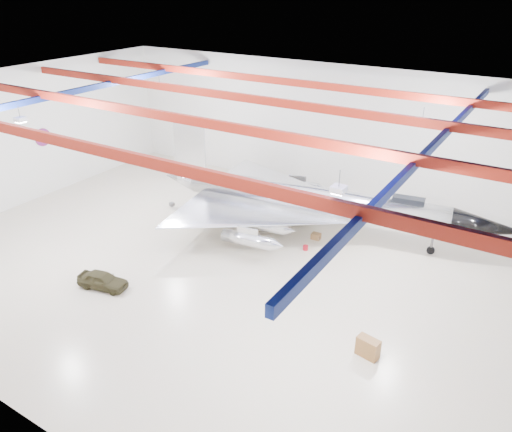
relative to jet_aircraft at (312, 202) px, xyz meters
The scene contains 15 objects.
floor 8.07m from the jet_aircraft, 110.69° to the right, with size 40.00×40.00×0.00m, color beige.
wall_back 8.82m from the jet_aircraft, 109.25° to the left, with size 40.00×40.00×0.00m, color silver.
wall_left 24.04m from the jet_aircraft, 162.40° to the right, with size 30.00×30.00×0.00m, color silver.
ceiling 11.56m from the jet_aircraft, 110.69° to the right, with size 40.00×40.00×0.00m, color #0A0F38.
ceiling_structure 11.06m from the jet_aircraft, 110.69° to the right, with size 39.50×29.50×1.08m.
wall_roundel 23.40m from the jet_aircraft, 167.06° to the right, with size 1.50×1.50×0.10m, color #B21414.
jet_aircraft is the anchor object (origin of this frame).
jeep 15.43m from the jet_aircraft, 118.94° to the right, with size 1.27×3.15×1.07m, color #342F1A.
desk 13.77m from the jet_aircraft, 51.60° to the right, with size 1.15×0.57×1.05m, color brown.
toolbox_red 4.23m from the jet_aircraft, behind, with size 0.43×0.35×0.30m, color #AB111F.
parts_bin 2.48m from the jet_aircraft, 43.41° to the right, with size 0.64×0.51×0.45m, color olive.
crate_small 12.17m from the jet_aircraft, behind, with size 0.40×0.32×0.28m, color #59595B.
tool_chest 3.61m from the jet_aircraft, 70.03° to the right, with size 0.37×0.37×0.33m, color #AB111F.
oil_barrel 4.66m from the jet_aircraft, 147.53° to the right, with size 0.53×0.42×0.37m, color olive.
spares_box 4.47m from the jet_aircraft, 111.08° to the left, with size 0.36×0.36×0.32m, color #59595B.
Camera 1 is at (16.78, -23.01, 17.21)m, focal length 35.00 mm.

